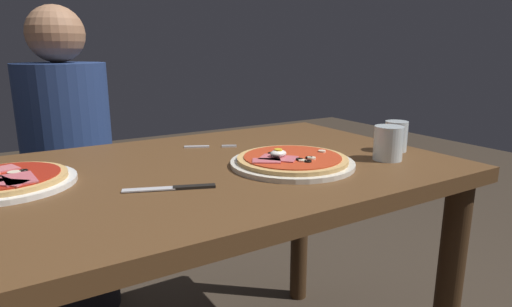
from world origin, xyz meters
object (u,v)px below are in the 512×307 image
at_px(pizza_across_left, 6,181).
at_px(diner_person, 71,175).
at_px(dining_table, 208,208).
at_px(water_glass_near, 396,138).
at_px(fork, 206,147).
at_px(water_glass_far, 388,145).
at_px(knife, 176,188).
at_px(pizza_foreground, 292,161).

bearing_deg(pizza_across_left, diner_person, 71.91).
bearing_deg(dining_table, diner_person, 106.93).
distance_m(water_glass_near, fork, 0.56).
xyz_separation_m(water_glass_far, diner_person, (-0.67, 0.94, -0.22)).
height_order(water_glass_far, knife, water_glass_far).
distance_m(pizza_across_left, fork, 0.54).
height_order(pizza_across_left, fork, pizza_across_left).
relative_size(water_glass_far, fork, 0.62).
bearing_deg(knife, fork, 55.48).
height_order(pizza_foreground, knife, pizza_foreground).
bearing_deg(knife, water_glass_far, -6.27).
xyz_separation_m(dining_table, water_glass_near, (0.54, -0.14, 0.15)).
distance_m(water_glass_far, knife, 0.58).
distance_m(dining_table, knife, 0.22).
distance_m(dining_table, fork, 0.24).
distance_m(fork, diner_person, 0.66).
xyz_separation_m(fork, knife, (-0.23, -0.33, 0.00)).
bearing_deg(water_glass_far, pizza_foreground, 161.45).
relative_size(water_glass_far, knife, 0.48).
xyz_separation_m(dining_table, water_glass_far, (0.44, -0.20, 0.15)).
xyz_separation_m(dining_table, knife, (-0.14, -0.13, 0.12)).
xyz_separation_m(pizza_foreground, water_glass_near, (0.35, -0.03, 0.03)).
height_order(pizza_across_left, water_glass_near, water_glass_near).
xyz_separation_m(knife, diner_person, (-0.09, 0.88, -0.18)).
distance_m(water_glass_near, water_glass_far, 0.12).
relative_size(pizza_foreground, water_glass_far, 3.47).
bearing_deg(pizza_across_left, water_glass_near, -12.57).
xyz_separation_m(pizza_foreground, water_glass_far, (0.25, -0.09, 0.03)).
bearing_deg(dining_table, water_glass_far, -24.05).
height_order(water_glass_far, fork, water_glass_far).
distance_m(water_glass_far, fork, 0.53).
bearing_deg(water_glass_far, water_glass_near, 30.91).
bearing_deg(diner_person, water_glass_far, 125.36).
xyz_separation_m(water_glass_near, water_glass_far, (-0.10, -0.06, 0.00)).
bearing_deg(water_glass_near, knife, 179.68).
distance_m(water_glass_near, knife, 0.68).
bearing_deg(dining_table, pizza_across_left, 169.49).
bearing_deg(fork, dining_table, -114.63).
height_order(pizza_foreground, diner_person, diner_person).
bearing_deg(diner_person, fork, 119.93).
height_order(dining_table, fork, fork).
distance_m(pizza_foreground, pizza_across_left, 0.66).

